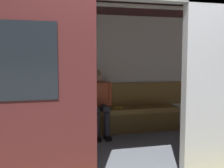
% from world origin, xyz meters
% --- Properties ---
extents(train_car, '(6.40, 2.52, 2.32)m').
position_xyz_m(train_car, '(0.08, -1.10, 1.51)').
color(train_car, '#ADAFB5').
rests_on(train_car, ground_plane).
extents(bench_seat, '(2.96, 0.44, 0.45)m').
position_xyz_m(bench_seat, '(0.00, -2.01, 0.35)').
color(bench_seat, olive).
rests_on(bench_seat, ground_plane).
extents(person_seated, '(0.55, 0.68, 1.18)m').
position_xyz_m(person_seated, '(0.10, -1.95, 0.67)').
color(person_seated, '#CC5933').
rests_on(person_seated, ground_plane).
extents(handbag, '(0.26, 0.15, 0.17)m').
position_xyz_m(handbag, '(0.54, -2.05, 0.54)').
color(handbag, maroon).
rests_on(handbag, bench_seat).
extents(book, '(0.23, 0.26, 0.03)m').
position_xyz_m(book, '(-0.32, -2.05, 0.46)').
color(book, gold).
rests_on(book, bench_seat).
extents(grab_pole_door, '(0.04, 0.04, 2.18)m').
position_xyz_m(grab_pole_door, '(0.45, -0.41, 1.09)').
color(grab_pole_door, silver).
rests_on(grab_pole_door, ground_plane).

